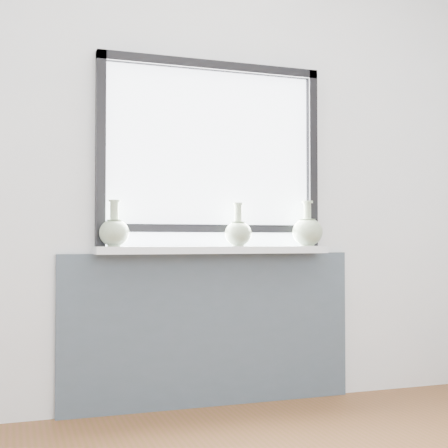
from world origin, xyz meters
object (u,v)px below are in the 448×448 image
object	(u,v)px
vase_a	(114,231)
vase_b	(238,232)
vase_c	(307,231)
windowsill	(215,250)

from	to	relation	value
vase_a	vase_b	bearing A→B (deg)	-0.28
vase_a	vase_c	distance (m)	1.12
vase_b	vase_a	bearing A→B (deg)	179.72
windowsill	vase_b	xyz separation A→B (m)	(0.13, -0.02, 0.10)
windowsill	vase_a	xyz separation A→B (m)	(-0.56, -0.02, 0.10)
windowsill	vase_c	world-z (taller)	vase_c
vase_a	vase_c	bearing A→B (deg)	-0.31
vase_a	vase_b	xyz separation A→B (m)	(0.69, -0.00, -0.00)
vase_a	vase_c	size ratio (longest dim) A/B	0.93
vase_b	windowsill	bearing A→B (deg)	171.50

